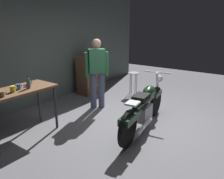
% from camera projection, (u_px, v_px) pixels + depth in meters
% --- Properties ---
extents(ground_plane, '(12.00, 12.00, 0.00)m').
position_uv_depth(ground_plane, '(140.00, 126.00, 4.41)').
color(ground_plane, slate).
extents(back_wall, '(8.00, 0.12, 3.10)m').
position_uv_depth(back_wall, '(46.00, 42.00, 5.53)').
color(back_wall, '#56605B').
rests_on(back_wall, ground_plane).
extents(workbench, '(1.30, 0.64, 0.90)m').
position_uv_depth(workbench, '(18.00, 96.00, 3.79)').
color(workbench, brown).
rests_on(workbench, ground_plane).
extents(motorcycle, '(2.18, 0.67, 1.00)m').
position_uv_depth(motorcycle, '(145.00, 106.00, 4.21)').
color(motorcycle, black).
rests_on(motorcycle, ground_plane).
extents(person_standing, '(0.47, 0.41, 1.67)m').
position_uv_depth(person_standing, '(97.00, 71.00, 5.11)').
color(person_standing, '#4E5473').
rests_on(person_standing, ground_plane).
extents(shop_stool, '(0.32, 0.32, 0.64)m').
position_uv_depth(shop_stool, '(134.00, 77.00, 6.30)').
color(shop_stool, '#B2B2B7').
rests_on(shop_stool, ground_plane).
extents(wooden_dresser, '(0.80, 0.47, 1.10)m').
position_uv_depth(wooden_dresser, '(91.00, 75.00, 6.41)').
color(wooden_dresser, brown).
rests_on(wooden_dresser, ground_plane).
extents(mug_black_matte, '(0.11, 0.07, 0.09)m').
position_uv_depth(mug_black_matte, '(29.00, 82.00, 4.08)').
color(mug_black_matte, black).
rests_on(mug_black_matte, workbench).
extents(mug_blue_enamel, '(0.12, 0.08, 0.10)m').
position_uv_depth(mug_blue_enamel, '(18.00, 87.00, 3.74)').
color(mug_blue_enamel, '#2D51AD').
rests_on(mug_blue_enamel, workbench).
extents(mug_yellow_tall, '(0.12, 0.08, 0.11)m').
position_uv_depth(mug_yellow_tall, '(13.00, 89.00, 3.60)').
color(mug_yellow_tall, yellow).
rests_on(mug_yellow_tall, workbench).
extents(mug_brown_stoneware, '(0.10, 0.07, 0.09)m').
position_uv_depth(mug_brown_stoneware, '(2.00, 94.00, 3.35)').
color(mug_brown_stoneware, brown).
rests_on(mug_brown_stoneware, workbench).
extents(mug_green_speckled, '(0.11, 0.08, 0.10)m').
position_uv_depth(mug_green_speckled, '(29.00, 83.00, 3.96)').
color(mug_green_speckled, '#3D7F4C').
rests_on(mug_green_speckled, workbench).
extents(bottle, '(0.06, 0.06, 0.24)m').
position_uv_depth(bottle, '(28.00, 83.00, 3.79)').
color(bottle, '#3F4C59').
rests_on(bottle, workbench).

